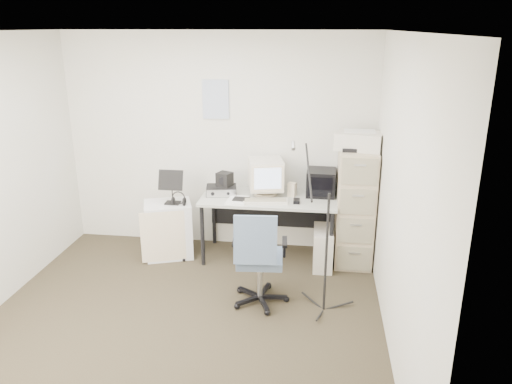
# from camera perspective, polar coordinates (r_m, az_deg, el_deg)

# --- Properties ---
(floor) EXTENTS (3.60, 3.60, 0.01)m
(floor) POSITION_cam_1_polar(r_m,az_deg,el_deg) (4.70, -8.46, -14.57)
(floor) COLOR #342A1C
(floor) RESTS_ON ground
(ceiling) EXTENTS (3.60, 3.60, 0.01)m
(ceiling) POSITION_cam_1_polar(r_m,az_deg,el_deg) (3.95, -10.24, 17.60)
(ceiling) COLOR white
(ceiling) RESTS_ON ground
(wall_back) EXTENTS (3.60, 0.02, 2.50)m
(wall_back) POSITION_cam_1_polar(r_m,az_deg,el_deg) (5.84, -4.29, 5.65)
(wall_back) COLOR beige
(wall_back) RESTS_ON ground
(wall_front) EXTENTS (3.60, 0.02, 2.50)m
(wall_front) POSITION_cam_1_polar(r_m,az_deg,el_deg) (2.63, -20.59, -12.23)
(wall_front) COLOR beige
(wall_front) RESTS_ON ground
(wall_right) EXTENTS (0.02, 3.60, 2.50)m
(wall_right) POSITION_cam_1_polar(r_m,az_deg,el_deg) (4.03, 16.05, -0.94)
(wall_right) COLOR beige
(wall_right) RESTS_ON ground
(wall_calendar) EXTENTS (0.30, 0.02, 0.44)m
(wall_calendar) POSITION_cam_1_polar(r_m,az_deg,el_deg) (5.74, -4.63, 10.50)
(wall_calendar) COLOR white
(wall_calendar) RESTS_ON wall_back
(filing_cabinet) EXTENTS (0.40, 0.60, 1.30)m
(filing_cabinet) POSITION_cam_1_polar(r_m,az_deg,el_deg) (5.60, 11.24, -1.64)
(filing_cabinet) COLOR #BCAD99
(filing_cabinet) RESTS_ON floor
(printer) EXTENTS (0.54, 0.43, 0.18)m
(printer) POSITION_cam_1_polar(r_m,az_deg,el_deg) (5.37, 11.74, 5.75)
(printer) COLOR beige
(printer) RESTS_ON filing_cabinet
(desk) EXTENTS (1.50, 0.70, 0.73)m
(desk) POSITION_cam_1_polar(r_m,az_deg,el_deg) (5.68, 1.46, -4.05)
(desk) COLOR #ABADA1
(desk) RESTS_ON floor
(crt_monitor) EXTENTS (0.44, 0.46, 0.41)m
(crt_monitor) POSITION_cam_1_polar(r_m,az_deg,el_deg) (5.56, 1.11, 1.68)
(crt_monitor) COLOR beige
(crt_monitor) RESTS_ON desk
(crt_tv) EXTENTS (0.32, 0.34, 0.29)m
(crt_tv) POSITION_cam_1_polar(r_m,az_deg,el_deg) (5.63, 7.44, 1.10)
(crt_tv) COLOR black
(crt_tv) RESTS_ON desk
(desk_speaker) EXTENTS (0.10, 0.10, 0.15)m
(desk_speaker) POSITION_cam_1_polar(r_m,az_deg,el_deg) (5.57, 4.16, 0.29)
(desk_speaker) COLOR beige
(desk_speaker) RESTS_ON desk
(keyboard) EXTENTS (0.50, 0.22, 0.03)m
(keyboard) POSITION_cam_1_polar(r_m,az_deg,el_deg) (5.37, 1.09, -1.07)
(keyboard) COLOR beige
(keyboard) RESTS_ON desk
(mouse) EXTENTS (0.07, 0.12, 0.04)m
(mouse) POSITION_cam_1_polar(r_m,az_deg,el_deg) (5.38, 4.65, -1.04)
(mouse) COLOR black
(mouse) RESTS_ON desk
(radio_receiver) EXTENTS (0.37, 0.30, 0.10)m
(radio_receiver) POSITION_cam_1_polar(r_m,az_deg,el_deg) (5.64, -3.98, 0.21)
(radio_receiver) COLOR black
(radio_receiver) RESTS_ON desk
(radio_speaker) EXTENTS (0.20, 0.19, 0.15)m
(radio_speaker) POSITION_cam_1_polar(r_m,az_deg,el_deg) (5.62, -3.61, 1.48)
(radio_speaker) COLOR black
(radio_speaker) RESTS_ON radio_receiver
(papers) EXTENTS (0.23, 0.30, 0.02)m
(papers) POSITION_cam_1_polar(r_m,az_deg,el_deg) (5.42, -2.14, -0.93)
(papers) COLOR white
(papers) RESTS_ON desk
(pc_tower) EXTENTS (0.21, 0.47, 0.43)m
(pc_tower) POSITION_cam_1_polar(r_m,az_deg,el_deg) (5.57, 7.65, -6.33)
(pc_tower) COLOR beige
(pc_tower) RESTS_ON floor
(office_chair) EXTENTS (0.59, 0.59, 0.96)m
(office_chair) POSITION_cam_1_polar(r_m,az_deg,el_deg) (4.73, 0.45, -7.39)
(office_chair) COLOR slate
(office_chair) RESTS_ON floor
(side_cart) EXTENTS (0.62, 0.56, 0.64)m
(side_cart) POSITION_cam_1_polar(r_m,az_deg,el_deg) (5.83, -9.94, -4.22)
(side_cart) COLOR silver
(side_cart) RESTS_ON floor
(music_stand) EXTENTS (0.30, 0.19, 0.40)m
(music_stand) POSITION_cam_1_polar(r_m,az_deg,el_deg) (5.63, -9.60, 0.63)
(music_stand) COLOR black
(music_stand) RESTS_ON side_cart
(headphones) EXTENTS (0.22, 0.22, 0.03)m
(headphones) POSITION_cam_1_polar(r_m,az_deg,el_deg) (5.61, -8.84, -0.98)
(headphones) COLOR black
(headphones) RESTS_ON side_cart
(mic_stand) EXTENTS (0.03, 0.03, 1.51)m
(mic_stand) POSITION_cam_1_polar(r_m,az_deg,el_deg) (4.53, 8.14, -4.92)
(mic_stand) COLOR black
(mic_stand) RESTS_ON floor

